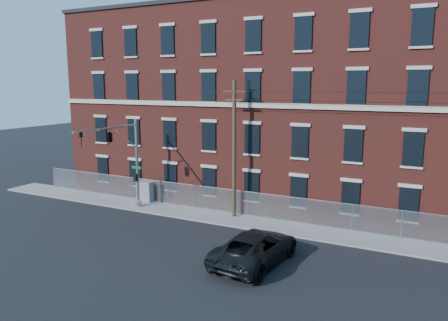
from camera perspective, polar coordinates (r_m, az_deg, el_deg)
The scene contains 8 objects.
ground at distance 29.01m, azimuth -7.20°, elevation -9.88°, with size 140.00×140.00×0.00m, color black.
sidewalk at distance 29.40m, azimuth 18.91°, elevation -9.97°, with size 65.00×3.00×0.12m, color gray.
mill_building at distance 36.63m, azimuth 21.65°, elevation 6.70°, with size 55.30×14.32×16.30m.
chain_link_fence at distance 30.31m, azimuth 19.37°, elevation -7.40°, with size 59.06×0.06×1.85m.
traffic_signal_mast at distance 32.99m, azimuth -13.94°, elevation 1.99°, with size 0.90×6.75×7.00m.
utility_pole_near at distance 31.47m, azimuth 1.34°, elevation 1.81°, with size 1.80×0.28×10.00m.
pickup_truck at distance 24.59m, azimuth 4.13°, elevation -11.35°, with size 2.96×6.42×1.78m, color black.
utility_cabinet at distance 37.02m, azimuth -10.32°, elevation -4.02°, with size 1.33×0.66×1.66m, color slate.
Camera 1 is at (15.43, -22.50, 9.86)m, focal length 34.79 mm.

